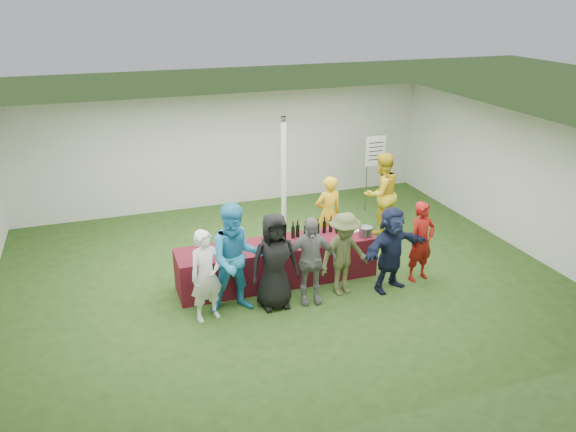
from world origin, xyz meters
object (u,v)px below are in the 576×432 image
object	(u,v)px
dump_bucket	(366,232)
customer_5	(391,249)
customer_1	(236,259)
customer_6	(421,241)
customer_2	(275,261)
customer_4	(344,254)
wine_list_sign	(375,157)
staff_back	(381,194)
serving_table	(278,262)
customer_0	(206,276)
staff_pourer	(328,214)
customer_3	(310,261)

from	to	relation	value
dump_bucket	customer_5	distance (m)	0.70
customer_1	customer_6	world-z (taller)	customer_1
customer_2	customer_6	bearing A→B (deg)	1.06
customer_1	customer_4	bearing A→B (deg)	1.42
customer_2	customer_4	size ratio (longest dim) A/B	1.11
wine_list_sign	staff_back	distance (m)	1.45
wine_list_sign	customer_2	distance (m)	5.05
serving_table	staff_back	xyz separation A→B (m)	(2.80, 1.40, 0.52)
customer_0	customer_5	size ratio (longest dim) A/B	0.99
serving_table	customer_2	xyz separation A→B (m)	(-0.31, -0.80, 0.45)
dump_bucket	customer_0	distance (m)	3.12
staff_pourer	customer_0	bearing A→B (deg)	27.96
dump_bucket	customer_2	xyz separation A→B (m)	(-1.93, -0.58, -0.01)
customer_5	dump_bucket	bearing A→B (deg)	86.43
dump_bucket	staff_back	distance (m)	2.00
customer_3	wine_list_sign	bearing A→B (deg)	59.17
staff_pourer	wine_list_sign	bearing A→B (deg)	-142.18
dump_bucket	customer_6	world-z (taller)	customer_6
customer_0	customer_3	xyz separation A→B (m)	(1.73, -0.04, 0.00)
staff_back	customer_1	bearing A→B (deg)	17.35
customer_3	customer_5	size ratio (longest dim) A/B	1.00
staff_back	customer_2	distance (m)	3.81
serving_table	customer_0	size ratio (longest dim) A/B	2.35
staff_pourer	customer_2	size ratio (longest dim) A/B	0.94
customer_6	dump_bucket	bearing A→B (deg)	137.60
staff_pourer	serving_table	bearing A→B (deg)	30.72
customer_1	customer_5	world-z (taller)	customer_1
dump_bucket	customer_6	size ratio (longest dim) A/B	0.17
wine_list_sign	customer_0	xyz separation A→B (m)	(-4.74, -3.50, -0.55)
customer_3	customer_6	bearing A→B (deg)	12.06
serving_table	customer_2	size ratio (longest dim) A/B	2.18
staff_back	customer_5	size ratio (longest dim) A/B	1.16
serving_table	staff_pourer	size ratio (longest dim) A/B	2.32
serving_table	staff_pourer	bearing A→B (deg)	34.97
customer_0	customer_6	world-z (taller)	customer_0
wine_list_sign	customer_2	size ratio (longest dim) A/B	1.09
customer_1	customer_2	xyz separation A→B (m)	(0.62, -0.08, -0.11)
serving_table	customer_3	world-z (taller)	customer_3
customer_5	staff_back	bearing A→B (deg)	49.58
staff_pourer	customer_2	bearing A→B (deg)	41.97
customer_5	customer_4	bearing A→B (deg)	154.99
dump_bucket	customer_3	world-z (taller)	customer_3
staff_pourer	customer_4	bearing A→B (deg)	71.36
customer_5	customer_2	bearing A→B (deg)	160.65
wine_list_sign	customer_4	distance (m)	4.23
serving_table	customer_1	world-z (taller)	customer_1
dump_bucket	customer_4	bearing A→B (deg)	-140.65
dump_bucket	staff_pourer	xyz separation A→B (m)	(-0.23, 1.19, -0.06)
serving_table	customer_0	xyz separation A→B (m)	(-1.44, -0.81, 0.39)
customer_2	customer_4	world-z (taller)	customer_2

